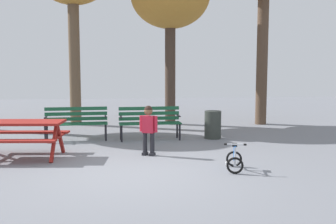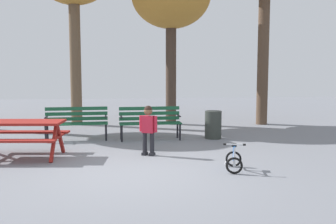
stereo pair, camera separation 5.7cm
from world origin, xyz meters
name	(u,v)px [view 2 (the right image)]	position (x,y,z in m)	size (l,w,h in m)	color
ground	(131,172)	(0.00, 0.00, 0.00)	(36.00, 36.00, 0.00)	slate
picnic_table	(19,129)	(-2.28, 1.43, 0.59)	(1.93, 1.52, 0.79)	maroon
park_bench_far_left	(77,120)	(-1.33, 3.39, 0.51)	(1.62, 0.54, 0.85)	#195133
park_bench_left	(150,120)	(0.57, 3.25, 0.51)	(1.62, 0.53, 0.85)	#195133
child_standing	(148,126)	(0.40, 1.32, 0.63)	(0.37, 0.26, 1.07)	black
kids_bicycle	(234,159)	(1.86, -0.12, 0.20)	(0.48, 0.62, 0.54)	black
trash_bin	(213,125)	(2.24, 3.19, 0.37)	(0.44, 0.44, 0.73)	#2D332D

